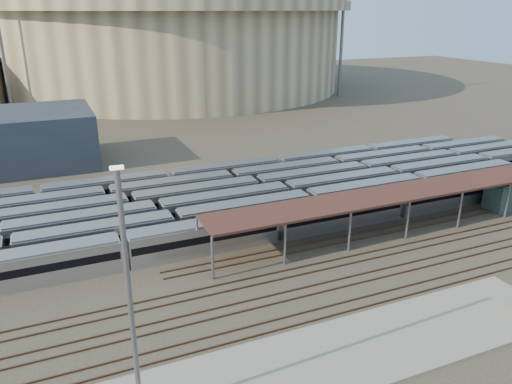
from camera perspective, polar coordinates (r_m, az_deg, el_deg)
The scene contains 10 objects.
ground at distance 56.26m, azimuth 3.35°, elevation -8.89°, with size 420.00×420.00×0.00m, color #383026.
apron at distance 43.26m, azimuth 6.48°, elevation -18.91°, with size 50.00×9.00×0.20m, color gray.
subway_trains at distance 71.21m, azimuth -2.69°, elevation -0.85°, with size 129.60×23.90×3.60m.
inspection_shed at distance 68.98m, azimuth 18.47°, elevation 0.21°, with size 60.30×6.00×5.30m.
empty_tracks at distance 52.42m, azimuth 5.84°, elevation -11.21°, with size 170.00×9.62×0.18m.
stadium at distance 190.13m, azimuth -9.28°, elevation 16.61°, with size 124.00×124.00×32.50m.
floodlight_0 at distance 154.12m, azimuth -27.24°, elevation 15.55°, with size 4.00×1.00×38.40m.
floodlight_2 at distance 171.09m, azimuth 9.81°, elevation 17.63°, with size 4.00×1.00×38.40m.
floodlight_3 at distance 204.28m, azimuth -20.83°, elevation 17.03°, with size 4.00×1.00×38.40m.
yard_light_pole at distance 33.87m, azimuth -14.20°, elevation -12.10°, with size 0.81×0.36×18.51m.
Camera 1 is at (-22.49, -43.79, 27.25)m, focal length 35.00 mm.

